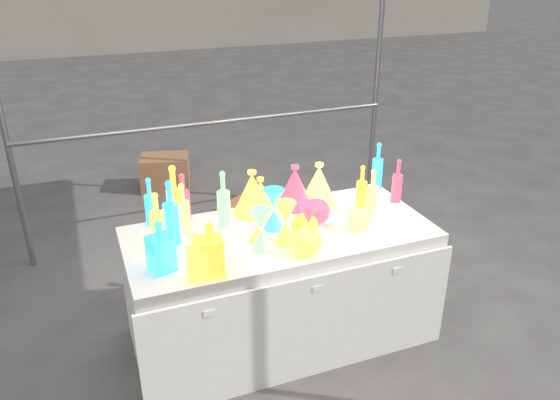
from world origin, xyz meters
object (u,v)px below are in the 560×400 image
object	(u,v)px
bottle_0	(174,209)
lampshade_0	(252,192)
display_table	(281,285)
cardboard_box_closed	(165,172)
decanter_0	(196,255)
hourglass_0	(257,226)
globe_0	(306,243)

from	to	relation	value
bottle_0	lampshade_0	xyz separation A→B (m)	(0.50, 0.09, -0.01)
display_table	lampshade_0	size ratio (longest dim) A/B	6.39
cardboard_box_closed	decanter_0	bearing A→B (deg)	-81.38
display_table	hourglass_0	world-z (taller)	hourglass_0
decanter_0	lampshade_0	distance (m)	0.77
hourglass_0	globe_0	world-z (taller)	hourglass_0
display_table	hourglass_0	bearing A→B (deg)	-160.21
bottle_0	lampshade_0	size ratio (longest dim) A/B	1.09
cardboard_box_closed	lampshade_0	size ratio (longest dim) A/B	1.66
display_table	hourglass_0	distance (m)	0.50
lampshade_0	cardboard_box_closed	bearing A→B (deg)	112.01
globe_0	lampshade_0	size ratio (longest dim) A/B	0.60
bottle_0	cardboard_box_closed	bearing A→B (deg)	82.12
hourglass_0	globe_0	bearing A→B (deg)	-49.99
hourglass_0	lampshade_0	size ratio (longest dim) A/B	0.67
cardboard_box_closed	bottle_0	world-z (taller)	bottle_0
decanter_0	hourglass_0	distance (m)	0.48
bottle_0	decanter_0	bearing A→B (deg)	-89.65
bottle_0	decanter_0	world-z (taller)	bottle_0
cardboard_box_closed	globe_0	size ratio (longest dim) A/B	2.77
globe_0	lampshade_0	distance (m)	0.60
globe_0	decanter_0	bearing A→B (deg)	-179.35
bottle_0	hourglass_0	size ratio (longest dim) A/B	1.63
display_table	decanter_0	distance (m)	0.82
cardboard_box_closed	hourglass_0	world-z (taller)	hourglass_0
globe_0	lampshade_0	world-z (taller)	lampshade_0
bottle_0	globe_0	bearing A→B (deg)	-39.25
bottle_0	hourglass_0	xyz separation A→B (m)	(0.41, -0.26, -0.06)
display_table	hourglass_0	size ratio (longest dim) A/B	9.57
display_table	lampshade_0	xyz separation A→B (m)	(-0.07, 0.29, 0.52)
bottle_0	lampshade_0	world-z (taller)	bottle_0
cardboard_box_closed	lampshade_0	world-z (taller)	lampshade_0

